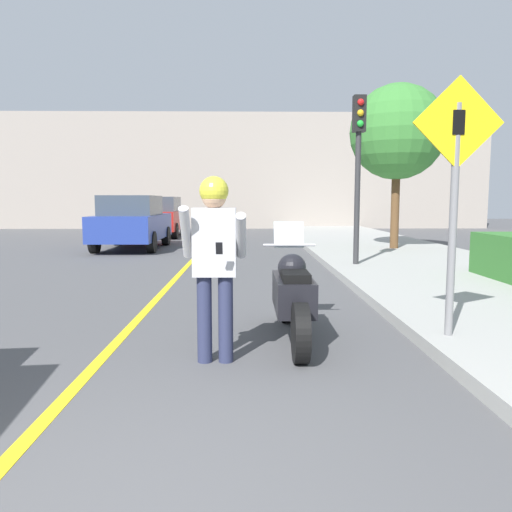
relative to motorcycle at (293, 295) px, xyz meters
The scene contains 9 objects.
road_center_line 3.13m from the motorcycle, 128.25° to the left, with size 0.12×36.00×0.01m.
building_backdrop 22.62m from the motorcycle, 93.36° to the left, with size 28.00×1.20×6.24m.
motorcycle is the anchor object (origin of this frame).
person_biker 1.26m from the motorcycle, 136.03° to the right, with size 0.59×0.48×1.75m.
crossing_sign 2.03m from the motorcycle, 13.68° to the right, with size 0.91×0.08×2.60m.
traffic_light 6.13m from the motorcycle, 70.88° to the left, with size 0.26×0.30×3.59m.
street_tree 10.26m from the motorcycle, 67.34° to the left, with size 2.70×2.70×4.68m.
parked_car_blue 11.20m from the motorcycle, 111.65° to the left, with size 1.88×4.20×1.68m.
parked_car_red 16.38m from the motorcycle, 104.98° to the left, with size 1.88×4.20×1.68m.
Camera 1 is at (0.82, -1.81, 1.53)m, focal length 35.00 mm.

